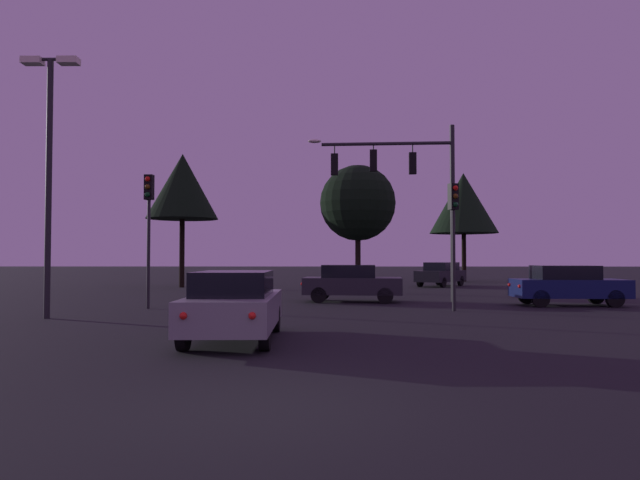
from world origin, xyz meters
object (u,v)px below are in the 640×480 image
car_far_lane (441,274)px  tree_left_far (464,203)px  car_crossing_left (352,282)px  parking_lot_lamp_post (49,152)px  traffic_light_corner_left (149,214)px  tree_behind_sign (358,203)px  car_nearside_lane (235,304)px  car_crossing_right (568,285)px  traffic_light_corner_right (454,221)px  tree_center_horizon (182,187)px  traffic_signal_mast_arm (407,181)px

car_far_lane → tree_left_far: bearing=65.6°
car_crossing_left → tree_left_far: tree_left_far is taller
parking_lot_lamp_post → traffic_light_corner_left: bearing=58.2°
tree_behind_sign → car_nearside_lane: bearing=-102.4°
car_crossing_right → tree_left_far: bearing=86.2°
car_crossing_left → parking_lot_lamp_post: (-9.41, -6.39, 4.21)m
parking_lot_lamp_post → car_nearside_lane: bearing=-34.6°
traffic_light_corner_left → traffic_light_corner_right: traffic_light_corner_left is taller
car_crossing_left → car_crossing_right: same height
traffic_light_corner_right → car_crossing_left: 5.64m
car_nearside_lane → tree_behind_sign: 17.63m
car_crossing_right → parking_lot_lamp_post: bearing=-165.3°
car_nearside_lane → tree_center_horizon: 23.54m
car_far_lane → parking_lot_lamp_post: (-15.69, -18.87, 4.21)m
traffic_light_corner_left → traffic_light_corner_right: size_ratio=1.10×
tree_behind_sign → tree_left_far: tree_left_far is taller
traffic_signal_mast_arm → traffic_light_corner_left: traffic_signal_mast_arm is taller
car_far_lane → tree_behind_sign: bearing=-131.2°
traffic_signal_mast_arm → tree_center_horizon: tree_center_horizon is taller
tree_behind_sign → traffic_light_corner_left: bearing=-131.1°
tree_center_horizon → traffic_light_corner_right: bearing=-48.8°
car_crossing_right → parking_lot_lamp_post: parking_lot_lamp_post is taller
traffic_signal_mast_arm → car_crossing_right: bearing=-18.8°
car_nearside_lane → car_far_lane: 25.05m
traffic_light_corner_left → car_nearside_lane: 9.12m
traffic_signal_mast_arm → tree_center_horizon: (-12.22, 10.96, 1.16)m
traffic_light_corner_right → car_nearside_lane: size_ratio=1.00×
traffic_light_corner_left → car_nearside_lane: traffic_light_corner_left is taller
car_crossing_right → tree_behind_sign: size_ratio=0.63×
parking_lot_lamp_post → tree_center_horizon: tree_center_horizon is taller
tree_center_horizon → car_far_lane: bearing=4.8°
parking_lot_lamp_post → tree_behind_sign: parking_lot_lamp_post is taller
traffic_signal_mast_arm → traffic_light_corner_right: size_ratio=1.68×
tree_center_horizon → car_crossing_left: bearing=-48.4°
tree_center_horizon → car_crossing_right: bearing=-35.7°
car_far_lane → tree_left_far: 9.46m
traffic_light_corner_right → traffic_light_corner_left: bearing=175.8°
traffic_light_corner_right → tree_left_far: (6.23, 23.63, 2.90)m
traffic_light_corner_left → car_far_lane: (13.69, 15.64, -2.58)m
car_far_lane → tree_behind_sign: 9.41m
traffic_signal_mast_arm → car_far_lane: (3.93, 12.31, -4.24)m
traffic_light_corner_left → parking_lot_lamp_post: size_ratio=0.61×
traffic_light_corner_right → parking_lot_lamp_post: bearing=-169.1°
traffic_signal_mast_arm → traffic_light_corner_left: bearing=-161.2°
traffic_signal_mast_arm → parking_lot_lamp_post: 13.46m
traffic_light_corner_left → car_crossing_left: bearing=23.1°
traffic_light_corner_right → car_crossing_left: size_ratio=1.04×
car_far_lane → tree_behind_sign: tree_behind_sign is taller
traffic_signal_mast_arm → tree_left_far: size_ratio=0.88×
car_crossing_left → car_far_lane: same height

